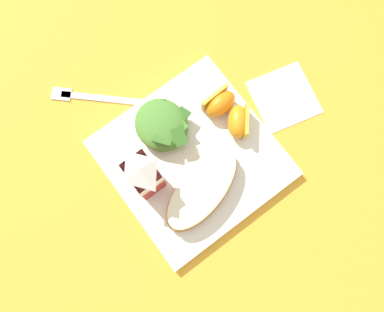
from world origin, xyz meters
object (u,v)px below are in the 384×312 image
cheesy_pizza_bread (202,189)px  paper_napkin (284,97)px  orange_wedge_middle (220,103)px  metal_fork (93,97)px  milk_carton (143,174)px  green_salad_pile (162,125)px  white_plate (192,158)px  orange_wedge_front (238,120)px

cheesy_pizza_bread → paper_napkin: (0.05, -0.23, -0.03)m
orange_wedge_middle → metal_fork: 0.24m
milk_carton → paper_napkin: size_ratio=1.00×
orange_wedge_middle → paper_napkin: (-0.05, -0.11, -0.03)m
metal_fork → orange_wedge_middle: bearing=-132.5°
orange_wedge_middle → metal_fork: bearing=47.5°
paper_napkin → orange_wedge_middle: bearing=64.6°
green_salad_pile → paper_napkin: 0.24m
metal_fork → white_plate: bearing=-159.1°
green_salad_pile → milk_carton: (-0.06, 0.08, 0.04)m
green_salad_pile → orange_wedge_middle: size_ratio=1.73×
orange_wedge_middle → white_plate: bearing=115.5°
paper_napkin → milk_carton: bearing=85.7°
milk_carton → green_salad_pile: bearing=-52.0°
metal_fork → green_salad_pile: bearing=-152.5°
white_plate → milk_carton: milk_carton is taller
milk_carton → paper_napkin: milk_carton is taller
cheesy_pizza_bread → paper_napkin: bearing=-78.0°
white_plate → metal_fork: size_ratio=1.87×
green_salad_pile → paper_napkin: bearing=-110.7°
white_plate → milk_carton: (0.01, 0.09, 0.07)m
white_plate → milk_carton: size_ratio=2.55×
cheesy_pizza_bread → orange_wedge_middle: 0.16m
orange_wedge_middle → cheesy_pizza_bread: bearing=131.4°
green_salad_pile → metal_fork: size_ratio=0.72×
white_plate → metal_fork: 0.22m
cheesy_pizza_bread → metal_fork: 0.27m
white_plate → orange_wedge_middle: orange_wedge_middle is taller
cheesy_pizza_bread → metal_fork: size_ratio=1.24×
paper_napkin → green_salad_pile: bearing=69.3°
green_salad_pile → paper_napkin: (-0.08, -0.22, -0.03)m
white_plate → orange_wedge_middle: bearing=-64.5°
cheesy_pizza_bread → milk_carton: milk_carton is taller
orange_wedge_front → white_plate: bearing=90.7°
cheesy_pizza_bread → paper_napkin: 0.24m
white_plate → orange_wedge_middle: (0.05, -0.10, 0.03)m
orange_wedge_middle → paper_napkin: size_ratio=0.56×
white_plate → cheesy_pizza_bread: 0.07m
orange_wedge_middle → milk_carton: bearing=99.7°
white_plate → orange_wedge_middle: size_ratio=4.52×
cheesy_pizza_bread → milk_carton: (0.07, 0.07, 0.04)m
white_plate → green_salad_pile: (0.07, 0.01, 0.03)m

